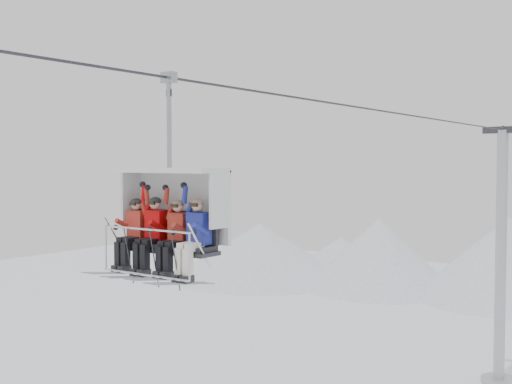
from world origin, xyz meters
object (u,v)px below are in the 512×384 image
Objects in this scene: skier_center_right at (175,234)px; skier_far_right at (195,235)px; lift_tower_right at (500,274)px; chairlift_carrier at (174,208)px; skier_center_left at (153,231)px; skier_far_left at (134,231)px.

skier_center_right is 1.00× the size of skier_far_right.
lift_tower_right reaches higher than chairlift_carrier.
skier_center_left is (-0.30, -25.17, 4.44)m from lift_tower_right.
skier_center_left is 1.00× the size of skier_center_right.
skier_center_right is at bearing -0.43° from skier_center_left.
skier_far_right reaches higher than skier_center_left.
skier_center_left is 1.00× the size of skier_far_right.
chairlift_carrier is (0.00, -24.86, 4.91)m from lift_tower_right.
skier_far_left is (-0.85, -25.17, 4.42)m from lift_tower_right.
skier_far_left is 1.00× the size of skier_far_right.
lift_tower_right is 7.99× the size of skier_far_right.
skier_far_left is at bearing -91.92° from lift_tower_right.
chairlift_carrier is 0.64m from skier_center_left.
skier_far_right reaches higher than skier_center_right.
chairlift_carrier is at bearing 159.74° from skier_far_right.
chairlift_carrier is at bearing 135.83° from skier_center_right.
skier_center_right is (0.32, -0.31, -0.49)m from chairlift_carrier.
skier_center_left is at bearing -179.97° from skier_far_right.
skier_center_left is at bearing -134.95° from chairlift_carrier.
lift_tower_right reaches higher than skier_center_right.
skier_far_left is at bearing -179.96° from skier_center_right.
chairlift_carrier is 0.66m from skier_center_right.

